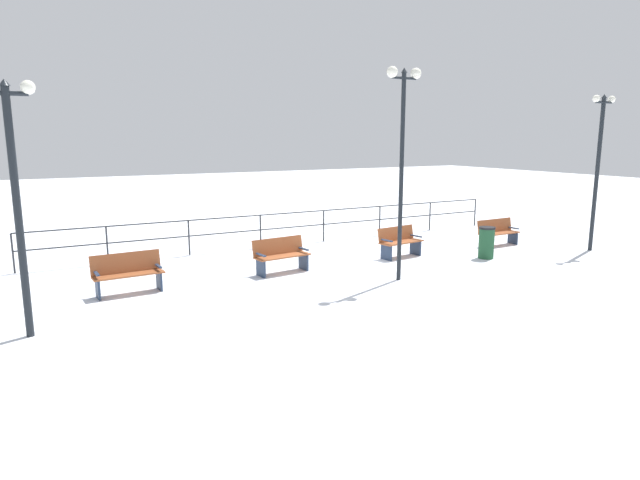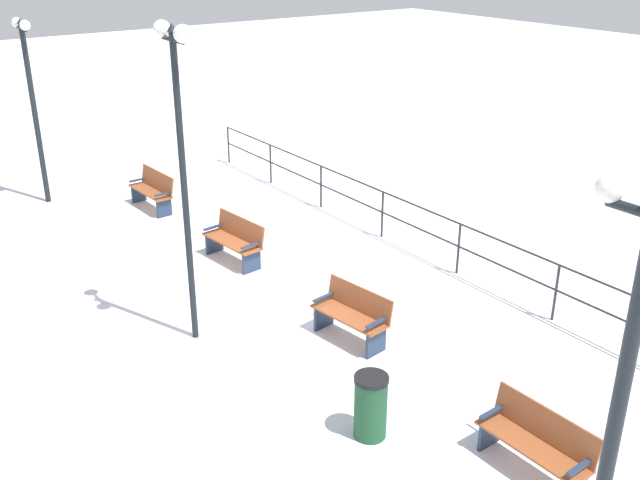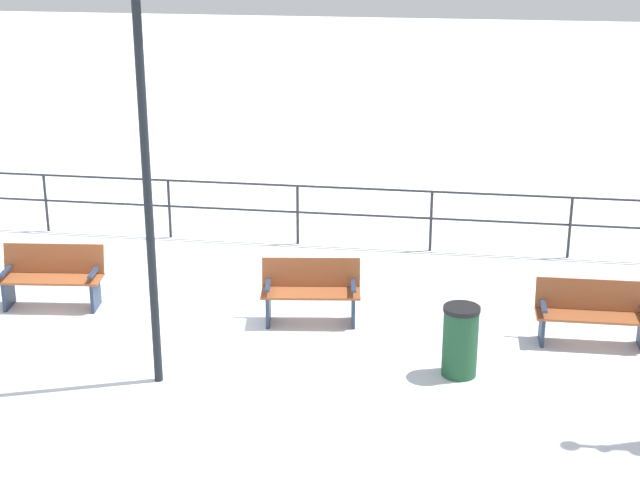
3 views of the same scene
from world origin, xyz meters
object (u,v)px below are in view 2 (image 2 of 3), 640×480
at_px(bench_fourth, 536,441).
at_px(bench_nearest, 153,189).
at_px(bench_second, 235,240).
at_px(trash_bin, 371,406).
at_px(bench_third, 352,314).
at_px(lamppost_near, 31,88).
at_px(lamppost_middle, 180,129).
at_px(lamppost_far, 618,409).

bearing_deg(bench_fourth, bench_nearest, -91.40).
height_order(bench_second, trash_bin, trash_bin).
xyz_separation_m(bench_third, trash_bin, (1.39, 2.17, 0.00)).
xyz_separation_m(bench_fourth, lamppost_near, (2.01, -13.93, 2.46)).
relative_size(bench_second, trash_bin, 1.66).
bearing_deg(lamppost_middle, bench_second, -132.33).
bearing_deg(lamppost_far, bench_second, -102.01).
bearing_deg(lamppost_far, bench_fourth, -134.72).
bearing_deg(bench_second, lamppost_far, 71.59).
relative_size(bench_third, bench_fourth, 0.96).
bearing_deg(bench_fourth, lamppost_middle, -71.58).
bearing_deg(lamppost_near, lamppost_middle, 90.00).
relative_size(bench_nearest, lamppost_middle, 0.31).
distance_m(bench_fourth, lamppost_far, 3.84).
relative_size(bench_fourth, lamppost_near, 0.34).
distance_m(bench_third, lamppost_near, 10.49).
bearing_deg(lamppost_middle, lamppost_far, 90.00).
height_order(bench_fourth, lamppost_near, lamppost_near).
xyz_separation_m(lamppost_far, trash_bin, (-0.75, -3.81, -2.55)).
relative_size(bench_nearest, bench_second, 1.01).
height_order(bench_second, lamppost_near, lamppost_near).
distance_m(bench_nearest, trash_bin, 10.15).
xyz_separation_m(lamppost_middle, trash_bin, (-0.75, 3.80, -3.17)).
height_order(bench_second, bench_fourth, bench_second).
bearing_deg(lamppost_middle, bench_nearest, -107.85).
height_order(bench_nearest, bench_second, bench_nearest).
bearing_deg(lamppost_middle, bench_third, 142.72).
height_order(lamppost_middle, lamppost_far, lamppost_middle).
bearing_deg(lamppost_near, bench_nearest, 134.17).
bearing_deg(bench_nearest, trash_bin, 79.68).
bearing_deg(trash_bin, lamppost_far, 78.85).
distance_m(bench_second, lamppost_far, 10.47).
relative_size(lamppost_middle, lamppost_far, 1.07).
distance_m(lamppost_middle, trash_bin, 5.00).
bearing_deg(bench_fourth, lamppost_near, -83.15).
distance_m(bench_nearest, lamppost_far, 14.25).
bearing_deg(bench_nearest, bench_second, 88.23).
bearing_deg(bench_second, lamppost_middle, 41.27).
relative_size(bench_third, lamppost_far, 0.31).
bearing_deg(lamppost_far, lamppost_middle, -90.00).
relative_size(bench_nearest, lamppost_near, 0.35).
xyz_separation_m(bench_second, lamppost_middle, (2.11, 2.32, 3.16)).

